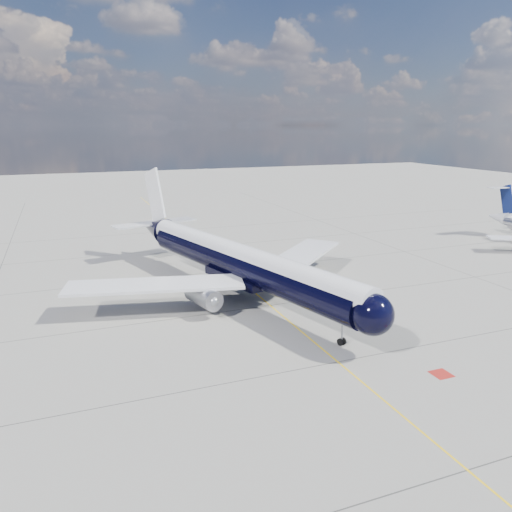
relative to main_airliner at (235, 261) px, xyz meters
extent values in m
plane|color=gray|center=(2.45, 15.21, -4.31)|extent=(320.00, 320.00, 0.00)
cube|color=yellow|center=(2.45, 10.21, -4.30)|extent=(0.16, 160.00, 0.01)
cube|color=maroon|center=(9.25, -24.79, -4.30)|extent=(1.60, 1.60, 0.01)
cylinder|color=black|center=(0.35, -1.29, -0.19)|extent=(13.23, 36.95, 3.73)
sphere|color=black|center=(5.42, -20.23, -0.19)|extent=(4.56, 4.56, 3.73)
cone|color=black|center=(-5.61, 20.96, 0.40)|extent=(5.37, 7.59, 3.73)
cylinder|color=silver|center=(0.35, -1.29, 0.74)|extent=(12.95, 38.63, 2.91)
cube|color=black|center=(5.47, -20.42, 0.35)|extent=(2.58, 1.75, 0.54)
cube|color=silver|center=(-9.98, -2.53, -1.07)|extent=(19.44, 9.01, 0.31)
cube|color=silver|center=(9.91, 2.79, -1.07)|extent=(17.11, 16.42, 0.31)
cube|color=black|center=(0.35, -1.29, -1.56)|extent=(6.51, 10.54, 0.98)
cylinder|color=#B6B6BE|center=(-5.30, -4.83, -2.20)|extent=(3.29, 4.92, 2.20)
cylinder|color=#B6B6BE|center=(7.01, -1.54, -2.20)|extent=(3.29, 4.92, 2.20)
sphere|color=gray|center=(-4.77, -6.82, -2.20)|extent=(1.32, 1.32, 1.08)
sphere|color=gray|center=(7.54, -3.53, -2.20)|extent=(1.32, 1.32, 1.08)
cube|color=silver|center=(-5.35, -4.64, -1.47)|extent=(1.02, 3.09, 1.08)
cube|color=silver|center=(6.96, -1.35, -1.47)|extent=(1.02, 3.09, 1.08)
cube|color=silver|center=(-5.49, 20.49, 5.40)|extent=(1.91, 6.09, 8.36)
cube|color=silver|center=(-5.61, 20.96, 1.18)|extent=(13.12, 6.33, 0.22)
cylinder|color=gray|center=(4.53, -16.92, -3.08)|extent=(0.22, 0.22, 2.06)
cylinder|color=black|center=(4.34, -16.97, -3.97)|extent=(0.35, 0.71, 0.69)
cylinder|color=black|center=(4.72, -16.87, -3.97)|extent=(0.35, 0.71, 0.69)
cylinder|color=gray|center=(-3.07, -0.68, -2.99)|extent=(0.31, 0.31, 1.86)
cylinder|color=gray|center=(3.00, 0.94, -2.99)|extent=(0.31, 0.31, 1.86)
cylinder|color=black|center=(-2.93, -1.20, -3.77)|extent=(0.71, 1.16, 1.08)
cylinder|color=black|center=(-3.20, -0.16, -3.77)|extent=(0.71, 1.16, 1.08)
cylinder|color=black|center=(3.14, 0.42, -3.77)|extent=(0.71, 1.16, 1.08)
cylinder|color=black|center=(2.86, 1.46, -3.77)|extent=(0.71, 1.16, 1.08)
cone|color=silver|center=(56.89, 14.80, -1.07)|extent=(2.66, 4.71, 2.50)
cylinder|color=#B6B6BE|center=(54.76, 9.79, -1.07)|extent=(1.49, 3.01, 1.39)
cube|color=#091443|center=(56.84, 13.41, 2.40)|extent=(0.36, 3.89, 5.67)
cube|color=silver|center=(56.86, 13.97, 4.62)|extent=(7.46, 2.11, 0.15)
camera|label=1|loc=(-18.47, -53.79, 15.46)|focal=35.00mm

